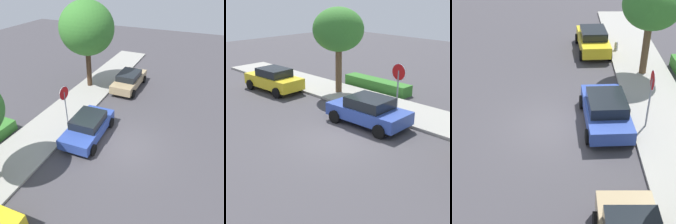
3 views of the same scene
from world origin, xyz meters
TOP-DOWN VIEW (x-y plane):
  - ground_plane at (0.00, 0.00)m, footprint 60.00×60.00m
  - sidewalk_curb at (0.00, 4.97)m, footprint 32.00×3.07m
  - stop_sign at (0.22, 4.06)m, footprint 0.85×0.08m
  - parked_car_blue at (-0.14, 2.32)m, footprint 4.06×2.18m
  - parked_car_tan at (6.99, 2.30)m, footprint 4.46×2.00m
  - street_tree_mid_block at (5.92, 5.51)m, footprint 4.21×4.21m

SIDE VIEW (x-z plane):
  - ground_plane at x=0.00m, z-range 0.00..0.00m
  - sidewalk_curb at x=0.00m, z-range 0.00..0.14m
  - parked_car_blue at x=-0.14m, z-range 0.02..1.43m
  - parked_car_tan at x=6.99m, z-range 0.03..1.46m
  - stop_sign at x=0.22m, z-range 0.55..3.37m
  - street_tree_mid_block at x=5.92m, z-range 1.39..8.22m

